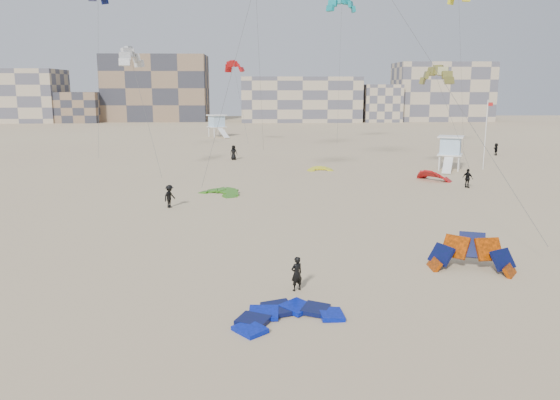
{
  "coord_description": "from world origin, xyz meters",
  "views": [
    {
      "loc": [
        -1.21,
        -22.55,
        9.11
      ],
      "look_at": [
        -0.17,
        6.0,
        3.23
      ],
      "focal_mm": 35.0,
      "sensor_mm": 36.0,
      "label": 1
    }
  ],
  "objects_px": {
    "kitesurfer_main": "(297,274)",
    "lifeguard_tower_near": "(450,153)",
    "kite_ground_orange": "(471,270)",
    "kite_ground_blue": "(287,320)"
  },
  "relations": [
    {
      "from": "kite_ground_blue",
      "to": "kitesurfer_main",
      "type": "xyz_separation_m",
      "value": [
        0.58,
        3.21,
        0.81
      ]
    },
    {
      "from": "kitesurfer_main",
      "to": "lifeguard_tower_near",
      "type": "xyz_separation_m",
      "value": [
        19.81,
        36.88,
        1.09
      ]
    },
    {
      "from": "kite_ground_orange",
      "to": "kitesurfer_main",
      "type": "bearing_deg",
      "value": -145.93
    },
    {
      "from": "lifeguard_tower_near",
      "to": "kite_ground_orange",
      "type": "bearing_deg",
      "value": -83.61
    },
    {
      "from": "kite_ground_orange",
      "to": "kitesurfer_main",
      "type": "distance_m",
      "value": 9.47
    },
    {
      "from": "kite_ground_blue",
      "to": "kite_ground_orange",
      "type": "relative_size",
      "value": 0.97
    },
    {
      "from": "kitesurfer_main",
      "to": "lifeguard_tower_near",
      "type": "height_order",
      "value": "lifeguard_tower_near"
    },
    {
      "from": "kite_ground_orange",
      "to": "lifeguard_tower_near",
      "type": "bearing_deg",
      "value": 91.21
    },
    {
      "from": "kite_ground_orange",
      "to": "lifeguard_tower_near",
      "type": "distance_m",
      "value": 36.04
    },
    {
      "from": "kite_ground_blue",
      "to": "kite_ground_orange",
      "type": "bearing_deg",
      "value": 9.42
    }
  ]
}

